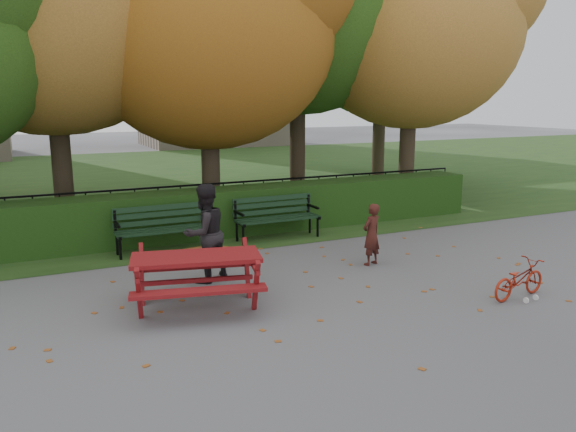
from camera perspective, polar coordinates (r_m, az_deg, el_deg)
name	(u,v)px	position (r m, az deg, el deg)	size (l,w,h in m)	color
ground	(312,302)	(8.27, 2.48, -8.68)	(90.00, 90.00, 0.00)	slate
grass_strip	(133,179)	(21.34, -15.51, 3.61)	(90.00, 90.00, 0.00)	#1D3A15
building_right	(216,48)	(36.85, -7.37, 16.57)	(9.00, 6.00, 12.00)	tan
hedge	(214,213)	(12.14, -7.53, 0.34)	(13.00, 0.90, 1.00)	black
iron_fence	(203,205)	(12.88, -8.65, 1.14)	(14.00, 0.04, 1.02)	black
tree_c	(224,12)	(13.69, -6.56, 19.86)	(6.30, 6.00, 8.00)	black
tree_e	(428,15)	(16.34, 14.04, 19.19)	(6.09, 5.80, 8.16)	black
tree_g	(395,25)	(20.62, 10.77, 18.53)	(6.30, 6.00, 8.55)	black
bench_left	(162,225)	(11.04, -12.65, -0.88)	(1.80, 0.57, 0.88)	black
bench_right	(276,214)	(11.79, -1.23, 0.20)	(1.80, 0.57, 0.88)	black
picnic_table	(196,267)	(7.97, -9.29, -5.13)	(2.06, 1.80, 0.86)	maroon
leaf_pile	(204,252)	(10.78, -8.58, -3.65)	(1.23, 0.85, 0.09)	brown
leaf_scatter	(303,295)	(8.51, 1.52, -8.01)	(9.00, 5.70, 0.01)	brown
child	(372,234)	(9.99, 8.48, -1.87)	(0.40, 0.26, 1.10)	#3D1813
adult	(205,233)	(9.04, -8.45, -1.73)	(0.77, 0.60, 1.59)	black
bicycle	(519,279)	(9.00, 22.41, -5.96)	(0.38, 1.08, 0.57)	#99200E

